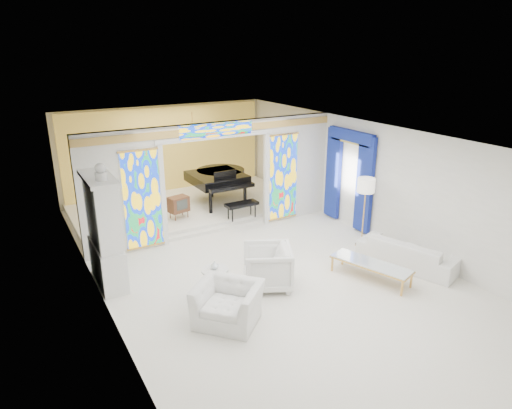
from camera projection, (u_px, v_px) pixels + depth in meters
floor at (254, 260)px, 10.84m from camera, size 12.00×12.00×0.00m
ceiling at (254, 135)px, 9.85m from camera, size 7.00×12.00×0.02m
wall_back at (166, 151)px, 15.26m from camera, size 7.00×0.02×3.00m
wall_front at (501, 340)px, 5.43m from camera, size 7.00×0.02×3.00m
wall_left at (94, 230)px, 8.70m from camera, size 0.02×12.00×3.00m
wall_right at (369, 179)px, 11.99m from camera, size 0.02×12.00×3.00m
partition_wall at (216, 174)px, 11.93m from camera, size 7.00×0.22×3.00m
stained_glass_left at (142, 200)px, 11.01m from camera, size 0.90×0.04×2.40m
stained_glass_right at (283, 177)px, 12.91m from camera, size 0.90×0.04×2.40m
stained_glass_transom at (217, 130)px, 11.46m from camera, size 2.00×0.04×0.34m
alcove_platform at (189, 207)px, 14.17m from camera, size 6.80×3.80×0.18m
gold_curtain_back at (167, 151)px, 15.16m from camera, size 6.70×0.10×2.90m
chandelier at (192, 128)px, 13.37m from camera, size 0.48×0.48×0.30m
blue_drapes at (349, 171)px, 12.49m from camera, size 0.14×1.85×2.65m
china_cabinet at (105, 232)px, 9.43m from camera, size 0.56×1.46×2.72m
armchair_left at (228, 304)px, 8.31m from camera, size 1.51×1.52×0.74m
armchair_right at (267, 267)px, 9.52m from camera, size 1.31×1.30×0.90m
sofa at (408, 253)px, 10.48m from camera, size 1.53×2.39×0.65m
side_table at (215, 279)px, 9.04m from camera, size 0.67×0.67×0.67m
vase at (215, 265)px, 8.93m from camera, size 0.20×0.20×0.17m
coffee_table at (371, 264)px, 9.84m from camera, size 1.09×1.85×0.39m
floor_lamp at (366, 189)px, 11.14m from camera, size 0.57×0.57×1.78m
grand_piano at (220, 177)px, 14.15m from camera, size 1.85×2.90×1.16m
tv_console at (179, 204)px, 12.87m from camera, size 0.61×0.48×0.63m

